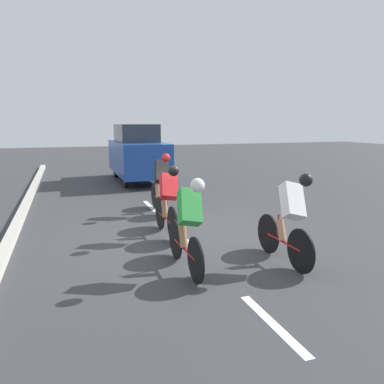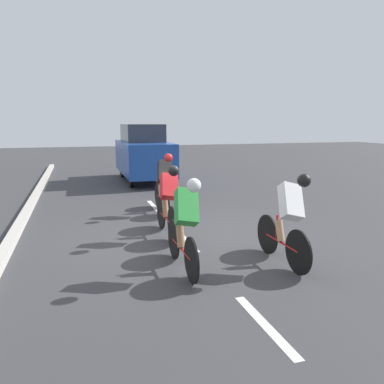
{
  "view_description": "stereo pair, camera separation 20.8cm",
  "coord_description": "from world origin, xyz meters",
  "px_view_note": "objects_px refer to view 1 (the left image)",
  "views": [
    {
      "loc": [
        2.12,
        6.94,
        2.24
      ],
      "look_at": [
        -0.12,
        0.34,
        0.95
      ],
      "focal_mm": 35.0,
      "sensor_mm": 36.0,
      "label": 1
    },
    {
      "loc": [
        1.92,
        7.01,
        2.24
      ],
      "look_at": [
        -0.12,
        0.34,
        0.95
      ],
      "focal_mm": 35.0,
      "sensor_mm": 36.0,
      "label": 2
    }
  ],
  "objects_px": {
    "cyclist_white": "(289,217)",
    "support_car": "(137,153)",
    "cyclist_green": "(188,223)",
    "cyclist_red": "(168,200)",
    "cyclist_black": "(161,182)"
  },
  "relations": [
    {
      "from": "cyclist_white",
      "to": "cyclist_black",
      "type": "distance_m",
      "value": 4.17
    },
    {
      "from": "cyclist_red",
      "to": "cyclist_black",
      "type": "height_order",
      "value": "cyclist_black"
    },
    {
      "from": "cyclist_white",
      "to": "support_car",
      "type": "xyz_separation_m",
      "value": [
        0.67,
        -9.42,
        0.31
      ]
    },
    {
      "from": "cyclist_green",
      "to": "support_car",
      "type": "distance_m",
      "value": 9.27
    },
    {
      "from": "cyclist_white",
      "to": "cyclist_green",
      "type": "relative_size",
      "value": 0.98
    },
    {
      "from": "cyclist_black",
      "to": "support_car",
      "type": "relative_size",
      "value": 0.38
    },
    {
      "from": "cyclist_red",
      "to": "cyclist_white",
      "type": "bearing_deg",
      "value": 125.48
    },
    {
      "from": "cyclist_green",
      "to": "cyclist_red",
      "type": "bearing_deg",
      "value": -95.61
    },
    {
      "from": "cyclist_red",
      "to": "support_car",
      "type": "xyz_separation_m",
      "value": [
        -0.78,
        -7.38,
        0.34
      ]
    },
    {
      "from": "cyclist_white",
      "to": "support_car",
      "type": "relative_size",
      "value": 0.38
    },
    {
      "from": "cyclist_black",
      "to": "cyclist_white",
      "type": "bearing_deg",
      "value": 105.17
    },
    {
      "from": "cyclist_red",
      "to": "support_car",
      "type": "relative_size",
      "value": 0.39
    },
    {
      "from": "cyclist_red",
      "to": "support_car",
      "type": "bearing_deg",
      "value": -96.01
    },
    {
      "from": "cyclist_white",
      "to": "cyclist_black",
      "type": "xyz_separation_m",
      "value": [
        1.09,
        -4.03,
        0.01
      ]
    },
    {
      "from": "cyclist_green",
      "to": "cyclist_red",
      "type": "relative_size",
      "value": 0.99
    }
  ]
}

